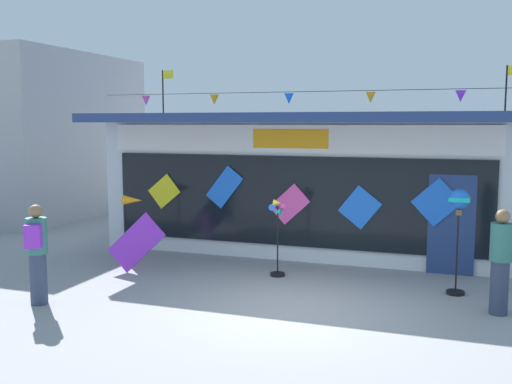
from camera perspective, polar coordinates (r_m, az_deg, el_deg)
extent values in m
plane|color=gray|center=(9.68, 3.83, -11.35)|extent=(80.00, 80.00, 0.00)
cube|color=silver|center=(14.93, 5.96, 1.00)|extent=(9.21, 4.85, 3.02)
cube|color=navy|center=(14.37, 5.58, 7.20)|extent=(9.61, 5.86, 0.20)
cube|color=white|center=(12.47, 3.42, 5.24)|extent=(8.48, 0.08, 0.59)
cube|color=orange|center=(12.45, 3.38, 5.24)|extent=(1.66, 0.04, 0.41)
cube|color=black|center=(12.59, 3.38, -0.91)|extent=(8.29, 0.06, 1.95)
cube|color=navy|center=(12.17, 18.59, -3.08)|extent=(0.90, 0.07, 2.00)
cube|color=yellow|center=(13.66, -8.98, 0.06)|extent=(0.84, 0.03, 0.82)
cube|color=blue|center=(13.00, -3.10, 0.48)|extent=(0.90, 0.03, 0.97)
cube|color=#EA4CA3|center=(12.54, 3.31, -1.20)|extent=(0.92, 0.03, 0.91)
cube|color=blue|center=(12.22, 10.14, -1.50)|extent=(0.92, 0.03, 0.93)
cube|color=blue|center=(12.06, 17.26, -0.96)|extent=(0.99, 0.03, 0.99)
cylinder|color=black|center=(12.34, 3.25, 9.77)|extent=(8.85, 0.01, 0.01)
cone|color=#EA4CA3|center=(13.66, -10.73, 8.79)|extent=(0.20, 0.20, 0.22)
cone|color=orange|center=(12.90, -4.10, 9.01)|extent=(0.20, 0.20, 0.22)
cone|color=blue|center=(12.33, 3.25, 9.12)|extent=(0.20, 0.20, 0.22)
cone|color=orange|center=(11.98, 11.17, 9.07)|extent=(0.20, 0.20, 0.22)
cone|color=purple|center=(11.85, 19.40, 8.84)|extent=(0.20, 0.20, 0.22)
cylinder|color=black|center=(16.43, -9.10, 9.58)|extent=(0.04, 0.04, 1.22)
cube|color=yellow|center=(16.39, -8.63, 11.31)|extent=(0.32, 0.02, 0.22)
cylinder|color=black|center=(14.52, 23.29, 9.21)|extent=(0.04, 0.04, 1.08)
cylinder|color=black|center=(12.99, -12.60, -6.64)|extent=(0.31, 0.31, 0.06)
cylinder|color=black|center=(12.85, -12.68, -3.79)|extent=(0.03, 0.03, 1.38)
cone|color=orange|center=(12.64, -11.96, -0.79)|extent=(0.44, 0.25, 0.20)
cylinder|color=orange|center=(12.74, -12.76, -0.74)|extent=(0.03, 0.16, 0.16)
cylinder|color=black|center=(11.63, 2.12, -8.06)|extent=(0.29, 0.29, 0.06)
cylinder|color=black|center=(11.48, 2.13, -4.88)|extent=(0.03, 0.03, 1.38)
cylinder|color=black|center=(11.32, 2.09, -1.50)|extent=(0.06, 0.04, 0.06)
cone|color=#EA4CA3|center=(11.30, 2.52, -1.52)|extent=(0.13, 0.14, 0.13)
cone|color=yellow|center=(11.31, 2.09, -1.06)|extent=(0.14, 0.13, 0.13)
cone|color=blue|center=(11.35, 1.66, -1.48)|extent=(0.13, 0.14, 0.13)
cone|color=#19B7BC|center=(11.34, 2.09, -1.95)|extent=(0.14, 0.13, 0.13)
cylinder|color=black|center=(11.02, 18.94, -9.29)|extent=(0.32, 0.32, 0.06)
cylinder|color=black|center=(10.84, 19.09, -5.56)|extent=(0.03, 0.03, 1.53)
sphere|color=blue|center=(10.68, 19.29, -0.66)|extent=(0.34, 0.34, 0.34)
cube|color=#19B7BC|center=(10.68, 19.29, -0.66)|extent=(0.35, 0.35, 0.08)
cube|color=brown|center=(10.71, 19.24, -1.89)|extent=(0.10, 0.10, 0.10)
cylinder|color=#333D56|center=(10.05, 22.72, -8.64)|extent=(0.28, 0.28, 0.86)
cylinder|color=#337066|center=(9.89, 22.91, -4.55)|extent=(0.34, 0.34, 0.60)
sphere|color=#8C6647|center=(9.82, 23.02, -2.21)|extent=(0.22, 0.22, 0.22)
cylinder|color=#333D56|center=(10.44, -20.53, -7.97)|extent=(0.28, 0.28, 0.86)
cylinder|color=#337066|center=(10.28, -20.70, -4.03)|extent=(0.34, 0.34, 0.60)
sphere|color=#8C6647|center=(10.22, -20.80, -1.77)|extent=(0.22, 0.22, 0.22)
cube|color=purple|center=(10.09, -21.01, -4.08)|extent=(0.30, 0.25, 0.38)
cube|color=purple|center=(12.00, -11.64, -4.88)|extent=(1.23, 0.23, 1.23)
cube|color=#99999E|center=(21.22, -22.49, 5.17)|extent=(6.22, 6.39, 5.19)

